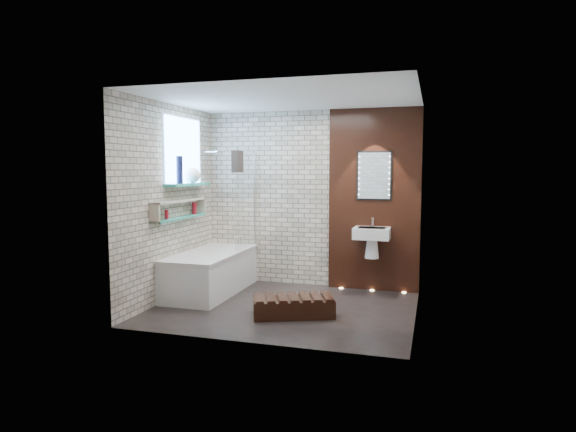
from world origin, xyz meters
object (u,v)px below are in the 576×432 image
(bath_screen, at_px, (245,201))
(walnut_step, at_px, (293,307))
(bathtub, at_px, (211,272))
(washbasin, at_px, (372,237))
(led_mirror, at_px, (374,176))

(bath_screen, height_order, walnut_step, bath_screen)
(bathtub, xyz_separation_m, bath_screen, (0.35, 0.44, 0.99))
(washbasin, xyz_separation_m, walnut_step, (-0.75, -1.37, -0.68))
(washbasin, bearing_deg, bathtub, -163.99)
(bathtub, distance_m, washbasin, 2.32)
(bathtub, xyz_separation_m, walnut_step, (1.42, -0.75, -0.19))
(bathtub, distance_m, walnut_step, 1.62)
(bath_screen, xyz_separation_m, washbasin, (1.82, 0.18, -0.49))
(led_mirror, xyz_separation_m, walnut_step, (-0.75, -1.53, -1.54))
(bathtub, bearing_deg, walnut_step, -27.76)
(bath_screen, height_order, washbasin, bath_screen)
(bath_screen, bearing_deg, walnut_step, -48.04)
(walnut_step, bearing_deg, led_mirror, 63.92)
(bath_screen, distance_m, washbasin, 1.89)
(bath_screen, xyz_separation_m, walnut_step, (1.07, -1.19, -1.17))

